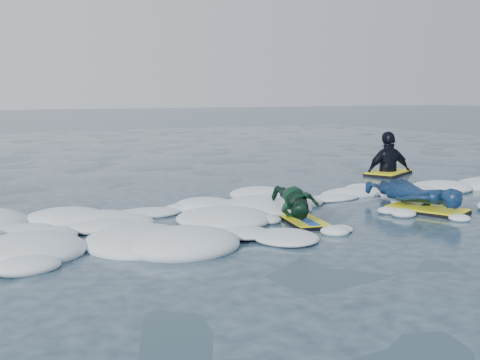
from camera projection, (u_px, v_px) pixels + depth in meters
name	position (u px, v px, depth m)	size (l,w,h in m)	color
ground	(296.00, 230.00, 7.41)	(120.00, 120.00, 0.00)	#172E38
foam_band	(257.00, 215.00, 8.33)	(12.00, 3.10, 0.30)	white
prone_woman_unit	(416.00, 196.00, 8.62)	(1.00, 1.70, 0.42)	black
prone_child_unit	(297.00, 204.00, 7.87)	(0.99, 1.30, 0.46)	black
waiting_rider_unit	(388.00, 174.00, 12.37)	(1.34, 1.13, 1.76)	black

